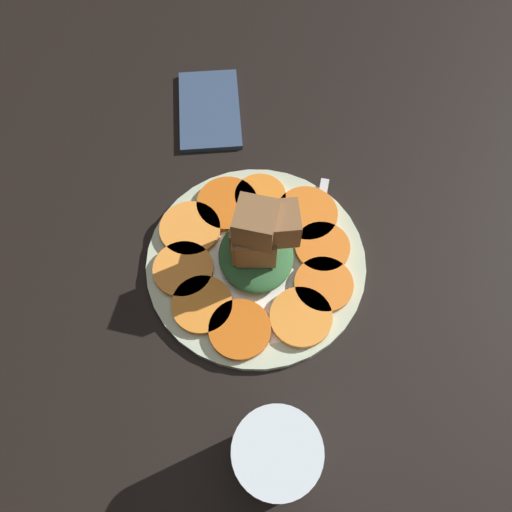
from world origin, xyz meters
TOP-DOWN VIEW (x-y plane):
  - table_slab at (0.00, 0.00)cm, footprint 120.00×120.00cm
  - plate at (0.00, 0.00)cm, footprint 27.29×27.29cm
  - carrot_slice_0 at (-4.18, -7.81)cm, footprint 7.12×7.12cm
  - carrot_slice_1 at (0.82, -8.34)cm, footprint 6.87×6.87cm
  - carrot_slice_2 at (5.75, -7.00)cm, footprint 7.94×7.94cm
  - carrot_slice_3 at (8.85, -1.27)cm, footprint 6.69×6.69cm
  - carrot_slice_4 at (8.09, 3.09)cm, footprint 7.95×7.95cm
  - carrot_slice_5 at (4.77, 8.00)cm, footprint 7.72×7.72cm
  - carrot_slice_6 at (-0.81, 8.97)cm, footprint 7.36×7.36cm
  - carrot_slice_7 at (-5.56, 6.83)cm, footprint 7.21×7.21cm
  - carrot_slice_8 at (-8.94, 2.59)cm, footprint 7.24×7.24cm
  - carrot_slice_9 at (-8.03, -4.59)cm, footprint 7.34×7.34cm
  - center_pile at (0.20, -0.20)cm, footprint 10.16×9.27cm
  - fork at (1.22, -7.30)cm, footprint 19.02×7.10cm
  - water_glass at (-23.07, -0.43)cm, footprint 8.07×8.07cm
  - napkin at (25.12, 4.81)cm, footprint 14.59×8.75cm

SIDE VIEW (x-z plane):
  - table_slab at x=0.00cm, z-range 0.00..2.00cm
  - napkin at x=25.12cm, z-range 2.00..2.80cm
  - plate at x=0.00cm, z-range 1.99..3.04cm
  - fork at x=1.22cm, z-range 3.10..3.50cm
  - carrot_slice_0 at x=-4.18cm, z-range 3.10..3.95cm
  - carrot_slice_1 at x=0.82cm, z-range 3.10..3.95cm
  - carrot_slice_2 at x=5.75cm, z-range 3.10..3.95cm
  - carrot_slice_3 at x=8.85cm, z-range 3.10..3.95cm
  - carrot_slice_4 at x=8.09cm, z-range 3.10..3.95cm
  - carrot_slice_5 at x=4.77cm, z-range 3.10..3.95cm
  - carrot_slice_6 at x=-0.81cm, z-range 3.10..3.95cm
  - carrot_slice_7 at x=-5.56cm, z-range 3.10..3.95cm
  - carrot_slice_8 at x=-8.94cm, z-range 3.10..3.95cm
  - carrot_slice_9 at x=-8.03cm, z-range 3.10..3.95cm
  - center_pile at x=0.20cm, z-range 1.84..13.21cm
  - water_glass at x=-23.07cm, z-range 2.00..13.16cm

